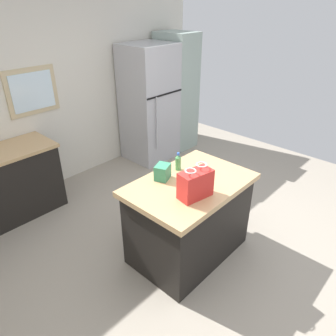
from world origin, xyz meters
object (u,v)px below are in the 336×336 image
object	(u,v)px
tall_cabinet	(176,92)
small_box	(163,172)
bottle	(178,162)
shopping_bag	(195,184)
refrigerator	(149,104)
kitchen_island	(189,218)

from	to	relation	value
tall_cabinet	small_box	distance (m)	2.86
tall_cabinet	bottle	world-z (taller)	tall_cabinet
bottle	shopping_bag	bearing A→B (deg)	-121.99
shopping_bag	small_box	bearing A→B (deg)	85.64
refrigerator	shopping_bag	world-z (taller)	refrigerator
tall_cabinet	shopping_bag	world-z (taller)	tall_cabinet
kitchen_island	small_box	size ratio (longest dim) A/B	7.94
kitchen_island	tall_cabinet	bearing A→B (deg)	44.28
shopping_bag	small_box	world-z (taller)	shopping_bag
refrigerator	kitchen_island	bearing A→B (deg)	-124.94
kitchen_island	small_box	bearing A→B (deg)	118.01
refrigerator	tall_cabinet	bearing A→B (deg)	0.02
refrigerator	tall_cabinet	distance (m)	0.67
shopping_bag	kitchen_island	bearing A→B (deg)	48.82
refrigerator	shopping_bag	bearing A→B (deg)	-125.52
refrigerator	shopping_bag	xyz separation A→B (m)	(-1.59, -2.23, 0.09)
kitchen_island	tall_cabinet	size ratio (longest dim) A/B	0.63
small_box	bottle	size ratio (longest dim) A/B	0.81
shopping_bag	small_box	xyz separation A→B (m)	(0.03, 0.44, -0.06)
small_box	kitchen_island	bearing A→B (deg)	-61.99
tall_cabinet	bottle	xyz separation A→B (m)	(-1.98, -1.78, -0.02)
tall_cabinet	bottle	distance (m)	2.66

